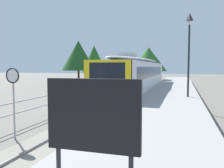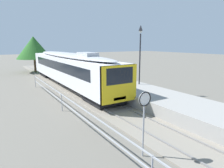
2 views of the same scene
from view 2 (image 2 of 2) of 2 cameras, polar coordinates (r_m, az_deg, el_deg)
ground_plane at (r=15.39m, az=-14.29°, el=-6.28°), size 160.00×160.00×0.00m
track_rails at (r=16.48m, az=-4.30°, el=-4.63°), size 3.20×60.00×0.14m
commuter_train at (r=22.00m, az=-12.42°, el=4.88°), size 2.82×20.04×3.74m
station_platform at (r=18.05m, az=4.85°, el=-1.82°), size 3.90×60.00×0.90m
platform_lamp_mid_platform at (r=18.28m, az=8.18°, el=11.48°), size 0.34×0.34×5.35m
speed_limit_sign at (r=8.02m, az=9.37°, el=-6.86°), size 0.61×0.10×2.81m
carpark_fence at (r=6.80m, az=11.58°, el=-21.99°), size 0.06×36.06×1.25m
tree_behind_station_far at (r=34.79m, az=-21.71°, el=9.77°), size 5.52×5.52×5.77m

